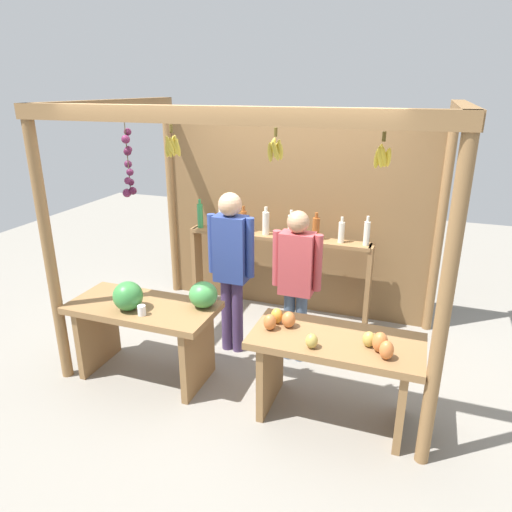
% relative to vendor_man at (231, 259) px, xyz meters
% --- Properties ---
extents(ground_plane, '(12.00, 12.00, 0.00)m').
position_rel_vendor_man_xyz_m(ground_plane, '(0.30, 0.10, -1.00)').
color(ground_plane, gray).
rests_on(ground_plane, ground).
extents(market_stall, '(3.33, 2.24, 2.47)m').
position_rel_vendor_man_xyz_m(market_stall, '(0.30, 0.60, 0.44)').
color(market_stall, olive).
rests_on(market_stall, ground).
extents(fruit_counter_left, '(1.35, 0.64, 1.00)m').
position_rel_vendor_man_xyz_m(fruit_counter_left, '(-0.53, -0.70, -0.39)').
color(fruit_counter_left, olive).
rests_on(fruit_counter_left, ground).
extents(fruit_counter_right, '(1.35, 0.64, 0.90)m').
position_rel_vendor_man_xyz_m(fruit_counter_right, '(1.18, -0.71, -0.45)').
color(fruit_counter_right, olive).
rests_on(fruit_counter_right, ground).
extents(bottle_shelf_unit, '(2.14, 0.22, 1.35)m').
position_rel_vendor_man_xyz_m(bottle_shelf_unit, '(0.20, 0.90, -0.18)').
color(bottle_shelf_unit, olive).
rests_on(bottle_shelf_unit, ground).
extents(vendor_man, '(0.48, 0.23, 1.67)m').
position_rel_vendor_man_xyz_m(vendor_man, '(0.00, 0.00, 0.00)').
color(vendor_man, '#45325A').
rests_on(vendor_man, ground).
extents(vendor_woman, '(0.48, 0.21, 1.54)m').
position_rel_vendor_man_xyz_m(vendor_woman, '(0.65, 0.05, -0.09)').
color(vendor_woman, '#495C75').
rests_on(vendor_woman, ground).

